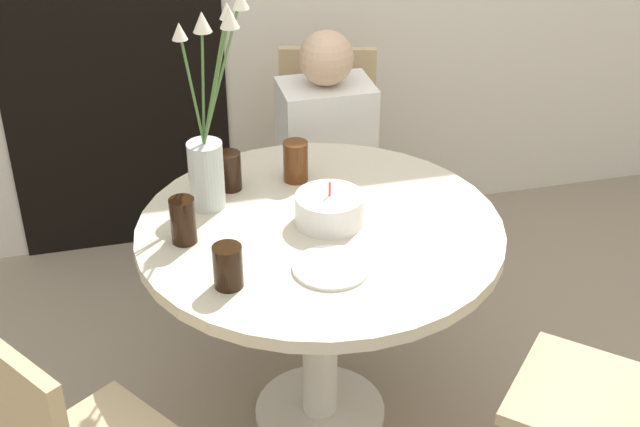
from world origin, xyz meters
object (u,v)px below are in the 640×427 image
Objects in this scene: drink_glass_2 at (230,171)px; drink_glass_0 at (296,161)px; chair_far_back at (327,152)px; birthday_cake at (330,209)px; flower_vase at (208,142)px; person_boy at (326,175)px; drink_glass_1 at (183,221)px; drink_glass_3 at (228,266)px; chair_left_flank at (623,386)px; side_plate at (331,268)px.

drink_glass_0 is at bearing 1.58° from drink_glass_2.
chair_far_back is 6.92× the size of drink_glass_0.
flower_vase is at bearing 150.42° from birthday_cake.
birthday_cake is at bearing -103.74° from person_boy.
drink_glass_1 reaches higher than drink_glass_3.
flower_vase is at bearing -87.39° from chair_left_flank.
chair_left_flank reaches higher than drink_glass_3.
drink_glass_1 is (-0.37, 0.24, 0.06)m from side_plate.
drink_glass_3 is 0.11× the size of person_boy.
drink_glass_2 is (-0.21, -0.01, -0.00)m from drink_glass_0.
flower_vase is at bearing -127.67° from drink_glass_2.
flower_vase is 0.87m from person_boy.
birthday_cake is 0.29m from drink_glass_0.
chair_left_flank is 1.32m from drink_glass_2.
chair_left_flank is 0.95m from birthday_cake.
drink_glass_0 is 0.97× the size of drink_glass_1.
drink_glass_0 is at bearing 87.84° from side_plate.
drink_glass_1 is at bearing 109.57° from drink_glass_3.
drink_glass_0 is (-0.68, 0.92, 0.30)m from chair_left_flank.
drink_glass_3 is (-0.34, -0.25, 0.02)m from birthday_cake.
drink_glass_2 is (-0.47, -0.60, 0.29)m from chair_far_back.
chair_far_back is at bearing 63.43° from drink_glass_3.
chair_far_back is at bearing 66.54° from drink_glass_0.
chair_left_flank is 1.10m from drink_glass_3.
chair_left_flank is 6.69× the size of drink_glass_1.
person_boy reaches higher than chair_left_flank.
drink_glass_1 is at bearing 147.12° from side_plate.
chair_far_back is 1.58m from chair_left_flank.
drink_glass_3 is at bearing -178.58° from side_plate.
birthday_cake is at bearing 35.81° from drink_glass_3.
side_plate is 1.55× the size of drink_glass_1.
drink_glass_1 is 0.13× the size of person_boy.
drink_glass_1 is (-0.65, -0.88, 0.30)m from chair_far_back.
drink_glass_0 is (-0.04, 0.28, 0.02)m from birthday_cake.
side_plate is 0.45m from drink_glass_1.
chair_left_flank is at bearing -29.72° from side_plate.
side_plate is 1.03m from person_boy.
birthday_cake reaches higher than drink_glass_3.
drink_glass_2 is at bearing -178.42° from drink_glass_0.
drink_glass_3 reaches higher than side_plate.
drink_glass_2 reaches higher than side_plate.
drink_glass_1 is at bearing -144.39° from drink_glass_0.
birthday_cake is at bearing -91.81° from chair_left_flank.
drink_glass_0 is at bearing 97.78° from birthday_cake.
chair_far_back is at bearing 74.13° from person_boy.
birthday_cake is 0.25m from side_plate.
chair_left_flank is at bearing -58.58° from chair_far_back.
birthday_cake is (-0.22, -0.88, 0.28)m from chair_far_back.
drink_glass_1 is 1.13× the size of drink_glass_3.
drink_glass_1 is (-0.11, -0.18, -0.15)m from flower_vase.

